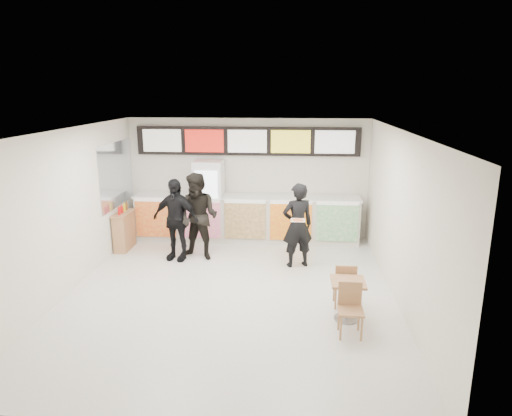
# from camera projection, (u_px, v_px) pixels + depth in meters

# --- Properties ---
(floor) EXTENTS (7.00, 7.00, 0.00)m
(floor) POSITION_uv_depth(u_px,v_px,m) (230.00, 293.00, 8.51)
(floor) COLOR beige
(floor) RESTS_ON ground
(ceiling) EXTENTS (7.00, 7.00, 0.00)m
(ceiling) POSITION_uv_depth(u_px,v_px,m) (228.00, 131.00, 7.75)
(ceiling) COLOR white
(ceiling) RESTS_ON wall_back
(wall_back) EXTENTS (6.00, 0.00, 6.00)m
(wall_back) POSITION_uv_depth(u_px,v_px,m) (248.00, 178.00, 11.51)
(wall_back) COLOR silver
(wall_back) RESTS_ON floor
(wall_left) EXTENTS (0.00, 7.00, 7.00)m
(wall_left) POSITION_uv_depth(u_px,v_px,m) (67.00, 212.00, 8.36)
(wall_left) COLOR silver
(wall_left) RESTS_ON floor
(wall_right) EXTENTS (0.00, 7.00, 7.00)m
(wall_right) POSITION_uv_depth(u_px,v_px,m) (401.00, 219.00, 7.90)
(wall_right) COLOR silver
(wall_right) RESTS_ON floor
(service_counter) EXTENTS (5.56, 0.77, 1.14)m
(service_counter) POSITION_uv_depth(u_px,v_px,m) (247.00, 218.00, 11.35)
(service_counter) COLOR silver
(service_counter) RESTS_ON floor
(menu_board) EXTENTS (5.50, 0.14, 0.70)m
(menu_board) POSITION_uv_depth(u_px,v_px,m) (247.00, 141.00, 11.18)
(menu_board) COLOR black
(menu_board) RESTS_ON wall_back
(drinks_fridge) EXTENTS (0.70, 0.67, 2.00)m
(drinks_fridge) POSITION_uv_depth(u_px,v_px,m) (209.00, 201.00, 11.33)
(drinks_fridge) COLOR white
(drinks_fridge) RESTS_ON floor
(mirror_panel) EXTENTS (0.01, 2.00, 1.50)m
(mirror_panel) POSITION_uv_depth(u_px,v_px,m) (117.00, 174.00, 10.66)
(mirror_panel) COLOR #B2B7BF
(mirror_panel) RESTS_ON wall_left
(customer_main) EXTENTS (0.77, 0.62, 1.82)m
(customer_main) POSITION_uv_depth(u_px,v_px,m) (297.00, 225.00, 9.59)
(customer_main) COLOR black
(customer_main) RESTS_ON floor
(customer_left) EXTENTS (1.11, 0.97, 1.93)m
(customer_left) POSITION_uv_depth(u_px,v_px,m) (198.00, 217.00, 10.02)
(customer_left) COLOR black
(customer_left) RESTS_ON floor
(customer_mid) EXTENTS (1.14, 0.68, 1.83)m
(customer_mid) POSITION_uv_depth(u_px,v_px,m) (175.00, 220.00, 9.99)
(customer_mid) COLOR black
(customer_mid) RESTS_ON floor
(pizza_slice) EXTENTS (0.36, 0.36, 0.02)m
(pizza_slice) POSITION_uv_depth(u_px,v_px,m) (298.00, 220.00, 9.09)
(pizza_slice) COLOR beige
(pizza_slice) RESTS_ON customer_main
(cafe_table) EXTENTS (0.55, 1.39, 0.81)m
(cafe_table) POSITION_uv_depth(u_px,v_px,m) (347.00, 293.00, 7.41)
(cafe_table) COLOR tan
(cafe_table) RESTS_ON floor
(condiment_ledge) EXTENTS (0.32, 0.80, 1.06)m
(condiment_ledge) POSITION_uv_depth(u_px,v_px,m) (124.00, 230.00, 10.76)
(condiment_ledge) COLOR tan
(condiment_ledge) RESTS_ON floor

